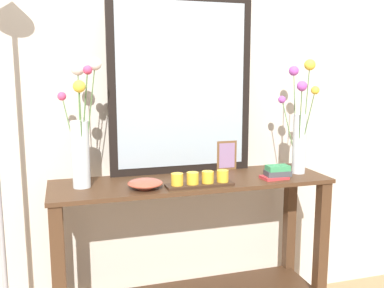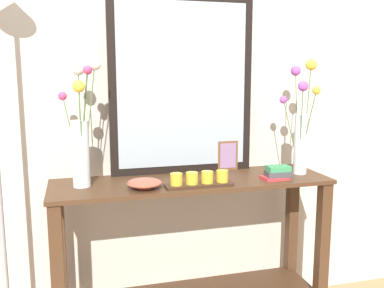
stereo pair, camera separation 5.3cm
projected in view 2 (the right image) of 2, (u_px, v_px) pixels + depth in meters
wall_back at (176, 75)px, 2.33m from camera, size 6.40×0.08×2.70m
console_table at (192, 244)px, 2.16m from camera, size 1.36×0.40×0.84m
mirror_leaning at (182, 85)px, 2.19m from camera, size 0.75×0.03×0.91m
tall_vase_left at (81, 132)px, 1.95m from camera, size 0.19×0.22×0.59m
vase_right at (301, 126)px, 2.20m from camera, size 0.14×0.24×0.59m
candle_tray at (200, 180)px, 1.99m from camera, size 0.32×0.09×0.07m
picture_frame_small at (228, 155)px, 2.31m from camera, size 0.11×0.01×0.16m
decorative_bowl at (144, 183)px, 1.95m from camera, size 0.16×0.16×0.04m
book_stack at (277, 173)px, 2.11m from camera, size 0.15×0.09×0.07m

